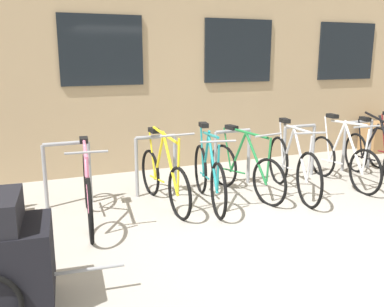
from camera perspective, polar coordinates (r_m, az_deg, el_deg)
ground_plane at (r=4.73m, az=11.16°, el=-11.17°), size 42.00×42.00×0.00m
bike_rack at (r=6.10m, az=0.49°, el=-0.19°), size 6.61×0.05×0.86m
bicycle_yellow at (r=5.51m, az=-3.86°, el=-3.28°), size 0.44×1.68×1.05m
bicycle_white at (r=6.80m, az=19.69°, el=-0.83°), size 0.44×1.68×1.06m
bicycle_pink at (r=5.11m, az=-13.97°, el=-4.85°), size 0.44×1.81×0.99m
bicycle_green at (r=5.97m, az=7.14°, el=-2.17°), size 0.46×1.64×0.97m
bicycle_black at (r=7.20m, az=23.57°, el=-0.40°), size 0.52×1.75×1.09m
bicycle_silver at (r=6.12m, az=13.44°, el=-1.68°), size 0.52×1.78×1.05m
bicycle_teal at (r=5.57m, az=2.27°, el=-2.95°), size 0.48×1.69×1.06m
planter_box at (r=9.47m, az=24.02°, el=2.10°), size 0.70×0.44×0.60m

